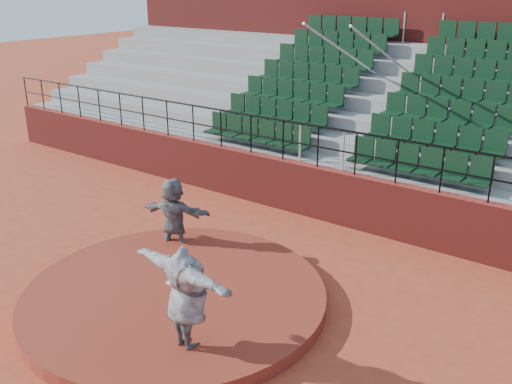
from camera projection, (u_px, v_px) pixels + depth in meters
ground at (175, 302)px, 10.45m from camera, size 90.00×90.00×0.00m
pitchers_mound at (175, 296)px, 10.40m from camera, size 5.50×5.50×0.25m
pitching_rubber at (180, 286)px, 10.47m from camera, size 0.60×0.15×0.03m
boundary_wall at (316, 192)px, 13.99m from camera, size 24.00×0.30×1.30m
wall_railing at (318, 137)px, 13.51m from camera, size 24.04×0.05×1.03m
seating_deck at (382, 131)px, 16.47m from camera, size 24.00×5.97×4.63m
press_box_facade at (438, 44)px, 18.71m from camera, size 24.00×3.00×7.10m
pitcher at (186, 296)px, 8.52m from camera, size 2.14×0.82×1.70m
fielder at (174, 215)px, 12.14m from camera, size 1.62×0.94×1.66m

